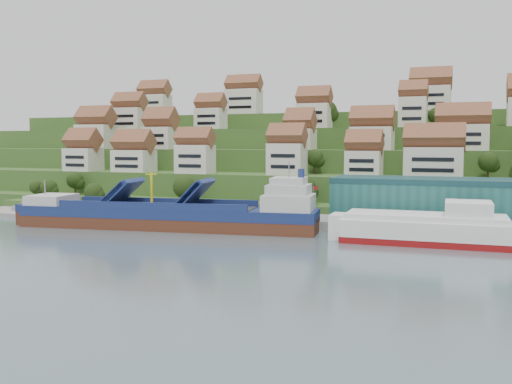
% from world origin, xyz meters
% --- Properties ---
extents(ground, '(300.00, 300.00, 0.00)m').
position_xyz_m(ground, '(0.00, 0.00, 0.00)').
color(ground, slate).
rests_on(ground, ground).
extents(quay, '(180.00, 14.00, 2.20)m').
position_xyz_m(quay, '(20.00, 15.00, 1.10)').
color(quay, gray).
rests_on(quay, ground).
extents(pebble_beach, '(45.00, 20.00, 1.00)m').
position_xyz_m(pebble_beach, '(-58.00, 12.00, 0.50)').
color(pebble_beach, gray).
rests_on(pebble_beach, ground).
extents(hillside, '(260.00, 128.00, 31.00)m').
position_xyz_m(hillside, '(0.00, 103.55, 10.66)').
color(hillside, '#2D4C1E').
rests_on(hillside, ground).
extents(hillside_village, '(156.49, 64.05, 29.57)m').
position_xyz_m(hillside_village, '(0.41, 59.51, 23.99)').
color(hillside_village, silver).
rests_on(hillside_village, ground).
extents(hillside_trees, '(141.09, 62.58, 31.48)m').
position_xyz_m(hillside_trees, '(-5.93, 44.13, 16.38)').
color(hillside_trees, '#233913').
rests_on(hillside_trees, ground).
extents(warehouse, '(60.00, 15.00, 10.00)m').
position_xyz_m(warehouse, '(52.00, 17.00, 7.20)').
color(warehouse, '#23605C').
rests_on(warehouse, quay).
extents(flagpole, '(1.28, 0.16, 8.00)m').
position_xyz_m(flagpole, '(18.11, 10.00, 6.88)').
color(flagpole, gray).
rests_on(flagpole, quay).
extents(beach_huts, '(14.40, 3.70, 2.20)m').
position_xyz_m(beach_huts, '(-60.00, 10.75, 2.10)').
color(beach_huts, white).
rests_on(beach_huts, pebble_beach).
extents(cargo_ship, '(72.14, 20.53, 15.73)m').
position_xyz_m(cargo_ship, '(-12.79, -0.31, 3.06)').
color(cargo_ship, '#542919').
rests_on(cargo_ship, ground).
extents(second_ship, '(33.07, 13.18, 9.48)m').
position_xyz_m(second_ship, '(44.41, 0.94, 2.86)').
color(second_ship, maroon).
rests_on(second_ship, ground).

